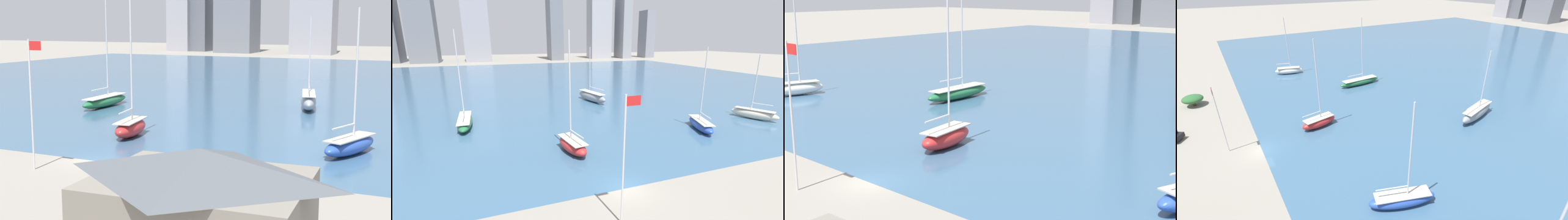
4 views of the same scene
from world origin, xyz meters
The scene contains 9 objects.
ground_plane centered at (0.00, 0.00, 0.00)m, with size 500.00×500.00×0.00m, color gray.
harbor_water centered at (0.00, 70.00, 0.00)m, with size 180.00×140.00×0.00m.
flag_pole centered at (-2.50, -4.17, 5.57)m, with size 1.24×0.14×10.18m.
distant_city_skyline centered at (2.65, 169.36, 29.24)m, with size 189.10×23.14×73.92m.
sailboat_green centered at (-16.04, 25.68, 0.86)m, with size 2.60×10.52×15.32m.
sailboat_gray centered at (9.92, 35.49, 1.16)m, with size 4.37×10.49×12.21m.
sailboat_red centered at (-2.31, 9.90, 1.00)m, with size 3.26×6.56×14.84m.
sailboat_cream centered at (32.42, 12.63, 0.97)m, with size 4.75×7.67×11.34m.
sailboat_blue centered at (19.17, 11.24, 0.90)m, with size 4.60×7.94×12.70m.
Camera 2 is at (-10.87, -19.58, 13.74)m, focal length 24.00 mm.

